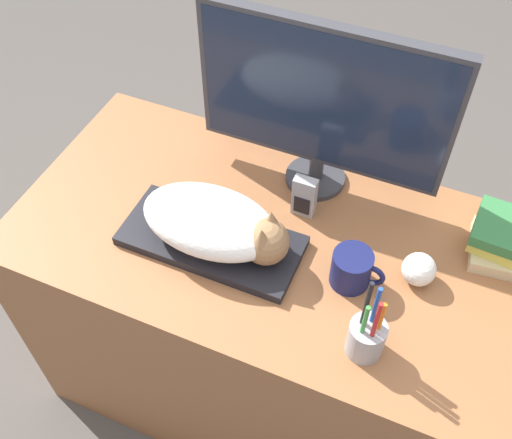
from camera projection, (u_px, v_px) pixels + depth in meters
The scene contains 9 objects.
desk at pixel (286, 328), 1.69m from camera, with size 1.34×0.64×0.78m.
keyboard at pixel (211, 240), 1.38m from camera, with size 0.42×0.18×0.02m.
cat at pixel (218, 224), 1.32m from camera, with size 0.35×0.19×0.12m.
monitor at pixel (323, 103), 1.33m from camera, with size 0.59×0.15×0.44m.
coffee_mug at pixel (352, 269), 1.29m from camera, with size 0.12×0.09×0.09m.
pen_cup at pixel (366, 336), 1.17m from camera, with size 0.08×0.08×0.22m.
baseball at pixel (419, 269), 1.30m from camera, with size 0.07×0.07×0.07m.
phone at pixel (304, 197), 1.41m from camera, with size 0.06×0.03×0.11m.
book_stack at pixel (511, 242), 1.33m from camera, with size 0.19×0.16×0.09m.
Camera 1 is at (0.26, -0.49, 1.88)m, focal length 42.00 mm.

